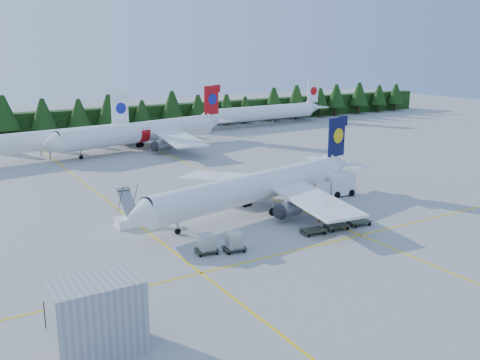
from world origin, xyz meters
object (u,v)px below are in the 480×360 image
airstairs (133,218)px  service_truck (332,185)px  airliner_red (138,133)px  airliner_navy (249,189)px

airstairs → service_truck: (28.43, -2.51, 0.75)m
airliner_red → service_truck: airliner_red is taller
airliner_navy → service_truck: airliner_navy is taller
airliner_navy → service_truck: 14.45m
airliner_red → airstairs: airliner_red is taller
airliner_navy → airliner_red: airliner_red is taller
airliner_red → service_truck: bearing=-89.5°
airliner_red → service_truck: 48.27m
airliner_red → airstairs: (-17.41, -44.44, -2.83)m
airliner_navy → airstairs: 14.72m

